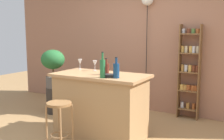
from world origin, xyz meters
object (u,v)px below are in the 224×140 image
object	(u,v)px
wine_glass_left	(95,63)
potted_plant	(53,64)
bar_stool	(59,115)
bottle_sauce_amber	(103,68)
spice_shelf	(189,71)
bottle_spirits_clear	(116,70)
wine_glass_center	(80,62)
plant_stool	(54,100)
pendant_globe_light	(147,1)
bottle_soda_blue	(106,69)
cookbook	(110,76)

from	to	relation	value
wine_glass_left	potted_plant	bearing A→B (deg)	164.32
bar_stool	potted_plant	world-z (taller)	potted_plant
bottle_sauce_amber	spice_shelf	bearing A→B (deg)	67.73
bar_stool	bottle_spirits_clear	size ratio (longest dim) A/B	2.30
bottle_sauce_amber	wine_glass_center	bearing A→B (deg)	145.46
plant_stool	bottle_spirits_clear	distance (m)	2.04
pendant_globe_light	bar_stool	bearing A→B (deg)	-97.71
bottle_soda_blue	spice_shelf	bearing A→B (deg)	62.25
bottle_spirits_clear	wine_glass_center	distance (m)	1.01
wine_glass_center	pendant_globe_light	distance (m)	1.76
bottle_soda_blue	plant_stool	bearing A→B (deg)	159.36
bar_stool	pendant_globe_light	distance (m)	2.74
bar_stool	bottle_spirits_clear	distance (m)	0.94
potted_plant	bottle_sauce_amber	distance (m)	1.76
pendant_globe_light	wine_glass_left	bearing A→B (deg)	-103.29
spice_shelf	bar_stool	bearing A→B (deg)	-117.77
bar_stool	pendant_globe_light	size ratio (longest dim) A/B	0.29
bottle_sauce_amber	bottle_soda_blue	world-z (taller)	bottle_sauce_amber
bottle_soda_blue	bar_stool	bearing A→B (deg)	-117.82
bar_stool	wine_glass_center	size ratio (longest dim) A/B	3.91
potted_plant	spice_shelf	bearing A→B (deg)	22.58
bottle_spirits_clear	wine_glass_left	distance (m)	0.72
pendant_globe_light	cookbook	bearing A→B (deg)	-84.38
bottle_sauce_amber	wine_glass_left	distance (m)	0.64
wine_glass_left	pendant_globe_light	size ratio (longest dim) A/B	0.07
plant_stool	bottle_sauce_amber	world-z (taller)	bottle_sauce_amber
wine_glass_center	pendant_globe_light	world-z (taller)	pendant_globe_light
bar_stool	bottle_soda_blue	bearing A→B (deg)	62.18
bar_stool	bottle_soda_blue	distance (m)	0.90
potted_plant	wine_glass_left	size ratio (longest dim) A/B	4.34
pendant_globe_light	bottle_spirits_clear	bearing A→B (deg)	-80.61
cookbook	bar_stool	bearing A→B (deg)	-152.68
bottle_soda_blue	cookbook	world-z (taller)	bottle_soda_blue
bottle_soda_blue	wine_glass_left	world-z (taller)	bottle_soda_blue
potted_plant	pendant_globe_light	world-z (taller)	pendant_globe_light
bar_stool	wine_glass_center	distance (m)	1.13
bottle_spirits_clear	cookbook	xyz separation A→B (m)	(-0.12, 0.04, -0.09)
wine_glass_center	cookbook	bearing A→B (deg)	-26.90
spice_shelf	bottle_soda_blue	distance (m)	1.72
spice_shelf	bottle_spirits_clear	size ratio (longest dim) A/B	5.97
spice_shelf	bottle_spirits_clear	xyz separation A→B (m)	(-0.55, -1.67, 0.19)
wine_glass_center	cookbook	world-z (taller)	wine_glass_center
bottle_soda_blue	pendant_globe_light	world-z (taller)	pendant_globe_light
bottle_spirits_clear	cookbook	world-z (taller)	bottle_spirits_clear
plant_stool	wine_glass_center	bearing A→B (deg)	-18.70
spice_shelf	wine_glass_center	bearing A→B (deg)	-139.85
bottle_spirits_clear	bar_stool	bearing A→B (deg)	-140.90
wine_glass_left	wine_glass_center	size ratio (longest dim) A/B	1.00
wine_glass_left	wine_glass_center	bearing A→B (deg)	172.65
bar_stool	wine_glass_center	xyz separation A→B (m)	(-0.33, 0.91, 0.58)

